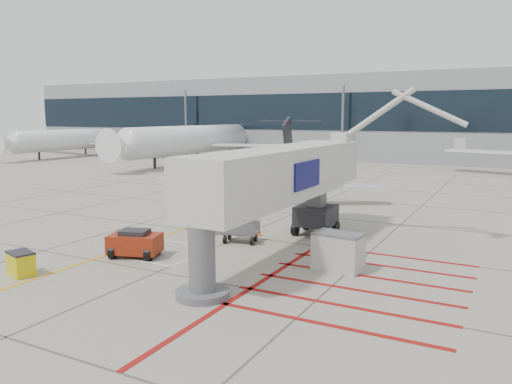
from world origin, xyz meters
The scene contains 13 objects.
ground_plane centered at (0.00, 0.00, 0.00)m, with size 260.00×260.00×0.00m, color gray.
regional_jet centered at (-4.32, 12.22, 3.54)m, with size 21.44×27.04×7.09m, color silver, non-canonical shape.
jet_bridge centered at (3.80, 0.72, 3.80)m, with size 9.01×19.02×7.61m, color beige, non-canonical shape.
pushback_tug centered at (-2.75, -2.44, 0.76)m, with size 2.61×1.63×1.52m, color maroon, non-canonical shape.
spill_bin centered at (-5.32, -7.34, 0.57)m, with size 1.31×0.87×1.13m, color #D4BF0B, non-canonical shape.
baggage_cart centered at (0.69, 2.75, 0.65)m, with size 2.05×1.30×1.30m, color #505054, non-canonical shape.
ground_power_unit centered at (7.46, 0.34, 0.91)m, with size 2.29×1.34×1.82m, color #B8B6AF, non-canonical shape.
cone_nose centered at (-1.02, 7.44, 0.27)m, with size 0.39×0.39×0.54m, color #F64F0C.
cone_side centered at (0.88, 4.74, 0.22)m, with size 0.32×0.32×0.44m, color #FF5A0D.
terminal_building centered at (10.00, 70.00, 7.00)m, with size 180.00×28.00×14.00m, color gray.
terminal_glass_band centered at (10.00, 55.95, 8.00)m, with size 180.00×0.10×6.00m, color black.
bg_aircraft_a centered at (-56.69, 46.00, 5.48)m, with size 32.88×36.54×10.96m, color silver, non-canonical shape.
bg_aircraft_b centered at (-30.39, 46.00, 6.48)m, with size 38.89×43.21×12.96m, color silver, non-canonical shape.
Camera 1 is at (14.81, -22.03, 7.36)m, focal length 35.00 mm.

